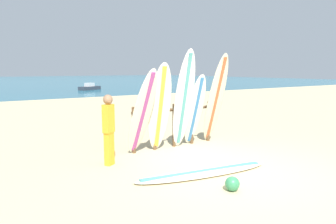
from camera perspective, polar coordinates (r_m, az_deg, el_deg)
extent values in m
plane|color=#D3BC8C|center=(6.41, 12.96, -10.92)|extent=(120.00, 120.00, 0.00)
cylinder|color=brown|center=(7.50, -6.46, -3.44)|extent=(0.09, 0.09, 1.15)
cylinder|color=brown|center=(7.78, -2.50, -2.97)|extent=(0.09, 0.09, 1.15)
cylinder|color=brown|center=(8.10, 1.16, -2.53)|extent=(0.09, 0.09, 1.15)
cylinder|color=brown|center=(8.45, 4.54, -2.12)|extent=(0.09, 0.09, 1.15)
cylinder|color=brown|center=(8.82, 7.63, -1.73)|extent=(0.09, 0.09, 1.15)
cylinder|color=brown|center=(8.03, 1.17, 0.46)|extent=(2.50, 0.08, 0.08)
ellipsoid|color=silver|center=(7.11, -4.85, -0.15)|extent=(0.72, 1.00, 2.10)
cube|color=#A53F8C|center=(7.11, -4.85, -0.15)|extent=(0.25, 0.86, 1.94)
ellipsoid|color=silver|center=(7.48, -1.55, 0.79)|extent=(0.64, 0.68, 2.24)
cube|color=gold|center=(7.48, -1.55, 0.79)|extent=(0.16, 0.60, 2.06)
ellipsoid|color=white|center=(7.73, 2.99, 2.26)|extent=(0.61, 0.84, 2.57)
cube|color=teal|center=(7.73, 2.99, 2.26)|extent=(0.20, 0.74, 2.37)
ellipsoid|color=silver|center=(8.12, 5.10, 0.32)|extent=(0.56, 0.78, 1.95)
cube|color=#3372B2|center=(8.12, 5.10, 0.32)|extent=(0.15, 0.70, 1.80)
ellipsoid|color=beige|center=(8.38, 8.95, 2.35)|extent=(0.64, 1.06, 2.49)
cube|color=#CC5933|center=(8.38, 8.95, 2.35)|extent=(0.26, 0.93, 2.30)
ellipsoid|color=beige|center=(6.16, 6.68, -11.21)|extent=(2.94, 1.03, 0.07)
cube|color=teal|center=(6.16, 6.68, -11.21)|extent=(2.64, 0.53, 0.08)
cube|color=gold|center=(6.70, -11.03, -6.82)|extent=(0.24, 0.22, 0.72)
cube|color=gold|center=(6.56, -11.18, -1.21)|extent=(0.29, 0.27, 0.61)
sphere|color=#997051|center=(6.51, -11.28, 2.34)|extent=(0.21, 0.21, 0.21)
cube|color=#333842|center=(32.09, -14.57, 4.39)|extent=(2.53, 1.89, 0.35)
cube|color=silver|center=(32.07, -14.59, 5.02)|extent=(1.05, 0.95, 0.36)
sphere|color=#388C59|center=(5.41, 12.04, -13.10)|extent=(0.25, 0.25, 0.25)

